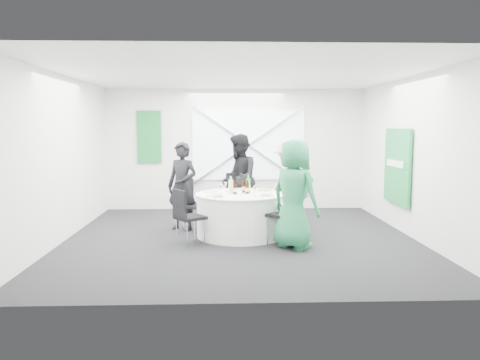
{
  "coord_description": "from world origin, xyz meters",
  "views": [
    {
      "loc": [
        -0.3,
        -7.94,
        1.93
      ],
      "look_at": [
        0.0,
        0.2,
        1.0
      ],
      "focal_mm": 35.0,
      "sensor_mm": 36.0,
      "label": 1
    }
  ],
  "objects_px": {
    "chair_back_right": "(282,200)",
    "green_water_bottle": "(248,186)",
    "person_man_back": "(239,179)",
    "clear_water_bottle": "(231,187)",
    "chair_back": "(237,194)",
    "chair_front_left": "(186,213)",
    "person_woman_pink": "(289,184)",
    "chair_front_right": "(288,209)",
    "chair_back_left": "(192,200)",
    "banquet_table": "(240,215)",
    "person_man_back_left": "(182,186)",
    "person_woman_green": "(294,194)"
  },
  "relations": [
    {
      "from": "banquet_table",
      "to": "chair_back",
      "type": "distance_m",
      "value": 1.14
    },
    {
      "from": "banquet_table",
      "to": "green_water_bottle",
      "type": "bearing_deg",
      "value": 21.5
    },
    {
      "from": "person_man_back_left",
      "to": "person_woman_green",
      "type": "height_order",
      "value": "person_woman_green"
    },
    {
      "from": "chair_back_left",
      "to": "green_water_bottle",
      "type": "height_order",
      "value": "green_water_bottle"
    },
    {
      "from": "chair_front_right",
      "to": "person_woman_pink",
      "type": "xyz_separation_m",
      "value": [
        0.22,
        1.39,
        0.23
      ]
    },
    {
      "from": "chair_front_right",
      "to": "person_woman_green",
      "type": "xyz_separation_m",
      "value": [
        0.07,
        -0.17,
        0.27
      ]
    },
    {
      "from": "chair_back_right",
      "to": "green_water_bottle",
      "type": "relative_size",
      "value": 2.85
    },
    {
      "from": "banquet_table",
      "to": "chair_back_right",
      "type": "bearing_deg",
      "value": 39.94
    },
    {
      "from": "chair_front_left",
      "to": "person_man_back",
      "type": "bearing_deg",
      "value": -62.71
    },
    {
      "from": "banquet_table",
      "to": "chair_back",
      "type": "bearing_deg",
      "value": 91.1
    },
    {
      "from": "chair_back_right",
      "to": "person_woman_pink",
      "type": "xyz_separation_m",
      "value": [
        0.14,
        0.0,
        0.29
      ]
    },
    {
      "from": "person_woman_pink",
      "to": "banquet_table",
      "type": "bearing_deg",
      "value": 0.0
    },
    {
      "from": "chair_front_left",
      "to": "chair_front_right",
      "type": "bearing_deg",
      "value": -126.91
    },
    {
      "from": "banquet_table",
      "to": "chair_back",
      "type": "relative_size",
      "value": 1.55
    },
    {
      "from": "chair_back_left",
      "to": "clear_water_bottle",
      "type": "xyz_separation_m",
      "value": [
        0.72,
        -0.53,
        0.32
      ]
    },
    {
      "from": "chair_back",
      "to": "clear_water_bottle",
      "type": "height_order",
      "value": "clear_water_bottle"
    },
    {
      "from": "person_man_back",
      "to": "clear_water_bottle",
      "type": "distance_m",
      "value": 1.12
    },
    {
      "from": "chair_front_left",
      "to": "green_water_bottle",
      "type": "xyz_separation_m",
      "value": [
        1.06,
        0.68,
        0.35
      ]
    },
    {
      "from": "green_water_bottle",
      "to": "chair_back_left",
      "type": "bearing_deg",
      "value": 155.23
    },
    {
      "from": "green_water_bottle",
      "to": "person_woman_pink",
      "type": "bearing_deg",
      "value": 37.87
    },
    {
      "from": "chair_back_left",
      "to": "person_man_back",
      "type": "height_order",
      "value": "person_man_back"
    },
    {
      "from": "chair_back",
      "to": "person_man_back",
      "type": "relative_size",
      "value": 0.56
    },
    {
      "from": "clear_water_bottle",
      "to": "chair_back_left",
      "type": "bearing_deg",
      "value": 143.56
    },
    {
      "from": "chair_back_right",
      "to": "clear_water_bottle",
      "type": "bearing_deg",
      "value": -95.01
    },
    {
      "from": "chair_back",
      "to": "chair_back_left",
      "type": "xyz_separation_m",
      "value": [
        -0.86,
        -0.59,
        -0.03
      ]
    },
    {
      "from": "banquet_table",
      "to": "person_woman_pink",
      "type": "distance_m",
      "value": 1.28
    },
    {
      "from": "green_water_bottle",
      "to": "chair_front_right",
      "type": "bearing_deg",
      "value": -51.05
    },
    {
      "from": "chair_back",
      "to": "chair_back_left",
      "type": "distance_m",
      "value": 1.04
    },
    {
      "from": "person_man_back",
      "to": "person_woman_pink",
      "type": "xyz_separation_m",
      "value": [
        0.96,
        -0.4,
        -0.06
      ]
    },
    {
      "from": "banquet_table",
      "to": "chair_front_left",
      "type": "relative_size",
      "value": 1.69
    },
    {
      "from": "chair_front_left",
      "to": "person_man_back",
      "type": "xyz_separation_m",
      "value": [
        0.93,
        1.73,
        0.35
      ]
    },
    {
      "from": "chair_front_right",
      "to": "chair_front_left",
      "type": "bearing_deg",
      "value": -49.88
    },
    {
      "from": "person_woman_pink",
      "to": "person_woman_green",
      "type": "relative_size",
      "value": 0.96
    },
    {
      "from": "banquet_table",
      "to": "person_man_back_left",
      "type": "bearing_deg",
      "value": 152.98
    },
    {
      "from": "clear_water_bottle",
      "to": "chair_back",
      "type": "bearing_deg",
      "value": 82.83
    },
    {
      "from": "person_woman_pink",
      "to": "green_water_bottle",
      "type": "distance_m",
      "value": 1.05
    },
    {
      "from": "chair_back_left",
      "to": "clear_water_bottle",
      "type": "bearing_deg",
      "value": -95.22
    },
    {
      "from": "person_man_back_left",
      "to": "green_water_bottle",
      "type": "height_order",
      "value": "person_man_back_left"
    },
    {
      "from": "chair_back_left",
      "to": "person_man_back",
      "type": "bearing_deg",
      "value": -26.55
    },
    {
      "from": "person_man_back_left",
      "to": "green_water_bottle",
      "type": "relative_size",
      "value": 5.1
    },
    {
      "from": "chair_front_right",
      "to": "person_woman_pink",
      "type": "height_order",
      "value": "person_woman_pink"
    },
    {
      "from": "clear_water_bottle",
      "to": "green_water_bottle",
      "type": "bearing_deg",
      "value": 10.18
    },
    {
      "from": "chair_back",
      "to": "clear_water_bottle",
      "type": "distance_m",
      "value": 1.16
    },
    {
      "from": "chair_back_right",
      "to": "chair_back",
      "type": "bearing_deg",
      "value": -156.11
    },
    {
      "from": "person_woman_green",
      "to": "green_water_bottle",
      "type": "relative_size",
      "value": 5.38
    },
    {
      "from": "person_man_back",
      "to": "clear_water_bottle",
      "type": "xyz_separation_m",
      "value": [
        -0.18,
        -1.1,
        -0.01
      ]
    },
    {
      "from": "chair_back_left",
      "to": "chair_front_left",
      "type": "bearing_deg",
      "value": -149.92
    },
    {
      "from": "chair_back",
      "to": "person_woman_pink",
      "type": "height_order",
      "value": "person_woman_pink"
    },
    {
      "from": "chair_front_left",
      "to": "person_woman_green",
      "type": "height_order",
      "value": "person_woman_green"
    },
    {
      "from": "banquet_table",
      "to": "person_man_back",
      "type": "distance_m",
      "value": 1.22
    }
  ]
}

